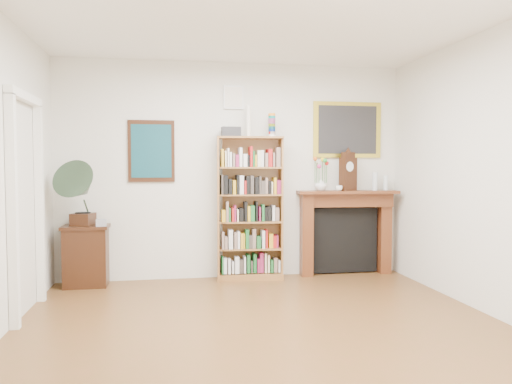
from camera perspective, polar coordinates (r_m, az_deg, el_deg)
room at (r=4.07m, az=1.88°, el=2.10°), size 4.51×5.01×2.81m
door_casing at (r=5.37m, az=-24.73°, el=0.57°), size 0.08×1.02×2.17m
teal_poster at (r=6.47m, az=-11.87°, el=4.60°), size 0.58×0.04×0.78m
small_picture at (r=6.57m, az=-2.59°, el=10.76°), size 0.26×0.04×0.30m
gilt_painting at (r=6.90m, az=10.39°, el=7.00°), size 0.95×0.04×0.75m
bookshelf at (r=6.41m, az=-0.68°, el=-0.91°), size 0.87×0.38×2.11m
side_cabinet at (r=6.44m, az=-18.84°, el=-6.92°), size 0.55×0.40×0.74m
fireplace at (r=6.84m, az=10.18°, el=-3.73°), size 1.36×0.41×1.13m
gramophone at (r=6.24m, az=-19.42°, el=0.30°), size 0.62×0.70×0.79m
cd_stack at (r=6.25m, az=-17.26°, el=-3.37°), size 0.13×0.13×0.08m
mantel_clock at (r=6.74m, az=10.47°, el=2.25°), size 0.25×0.20×0.51m
flower_vase at (r=6.66m, az=7.41°, el=0.85°), size 0.20×0.20×0.16m
teacup at (r=6.64m, az=9.47°, el=0.43°), size 0.11×0.11×0.07m
bottle_left at (r=6.90m, az=13.44°, el=1.19°), size 0.07×0.07×0.24m
bottle_right at (r=6.98m, az=14.60°, el=1.03°), size 0.06×0.06×0.20m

